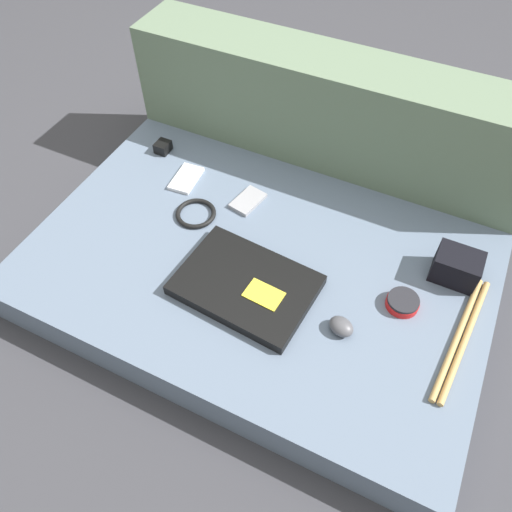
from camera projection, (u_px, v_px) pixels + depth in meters
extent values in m
plane|color=#38383D|center=(256.00, 287.00, 1.39)|extent=(8.00, 8.00, 0.00)
cube|color=slate|center=(256.00, 274.00, 1.34)|extent=(1.19, 0.77, 0.12)
cube|color=#60755B|center=(327.00, 126.00, 1.49)|extent=(1.19, 0.20, 0.43)
cube|color=black|center=(246.00, 285.00, 1.23)|extent=(0.35, 0.26, 0.03)
cube|color=yellow|center=(264.00, 294.00, 1.19)|extent=(0.09, 0.07, 0.00)
ellipsoid|color=#4C4C51|center=(341.00, 326.00, 1.15)|extent=(0.07, 0.06, 0.03)
cylinder|color=red|center=(402.00, 303.00, 1.20)|extent=(0.08, 0.08, 0.02)
cylinder|color=#232328|center=(404.00, 300.00, 1.19)|extent=(0.08, 0.08, 0.01)
cube|color=#99999E|center=(248.00, 201.00, 1.42)|extent=(0.08, 0.11, 0.01)
cube|color=silver|center=(186.00, 178.00, 1.48)|extent=(0.08, 0.12, 0.01)
cube|color=black|center=(456.00, 267.00, 1.23)|extent=(0.11, 0.08, 0.08)
cube|color=black|center=(163.00, 147.00, 1.56)|extent=(0.04, 0.05, 0.03)
torus|color=black|center=(196.00, 213.00, 1.39)|extent=(0.11, 0.11, 0.01)
cylinder|color=tan|center=(457.00, 337.00, 1.15)|extent=(0.05, 0.36, 0.01)
cylinder|color=tan|center=(465.00, 341.00, 1.14)|extent=(0.05, 0.36, 0.01)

